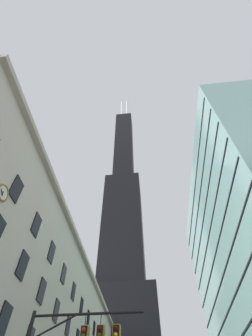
% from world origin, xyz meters
% --- Properties ---
extents(dark_skyscraper, '(22.41, 22.41, 181.84)m').
position_xyz_m(dark_skyscraper, '(-10.03, 72.17, 51.23)').
color(dark_skyscraper, black).
rests_on(dark_skyscraper, ground).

